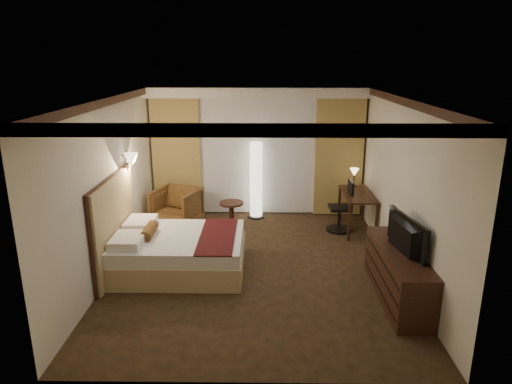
{
  "coord_description": "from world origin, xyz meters",
  "views": [
    {
      "loc": [
        0.1,
        -6.75,
        3.26
      ],
      "look_at": [
        0.0,
        0.4,
        1.15
      ],
      "focal_mm": 32.0,
      "sensor_mm": 36.0,
      "label": 1
    }
  ],
  "objects_px": {
    "desk": "(357,212)",
    "armchair": "(176,206)",
    "floor_lamp": "(256,180)",
    "side_table": "(232,215)",
    "office_chair": "(340,206)",
    "television": "(400,230)",
    "dresser": "(398,274)",
    "bed": "(181,252)"
  },
  "relations": [
    {
      "from": "dresser",
      "to": "floor_lamp",
      "type": "bearing_deg",
      "value": 121.02
    },
    {
      "from": "bed",
      "to": "side_table",
      "type": "relative_size",
      "value": 3.79
    },
    {
      "from": "armchair",
      "to": "television",
      "type": "bearing_deg",
      "value": -18.03
    },
    {
      "from": "armchair",
      "to": "floor_lamp",
      "type": "bearing_deg",
      "value": 38.78
    },
    {
      "from": "armchair",
      "to": "office_chair",
      "type": "distance_m",
      "value": 3.23
    },
    {
      "from": "office_chair",
      "to": "television",
      "type": "distance_m",
      "value": 2.68
    },
    {
      "from": "bed",
      "to": "floor_lamp",
      "type": "xyz_separation_m",
      "value": [
        1.17,
        2.51,
        0.52
      ]
    },
    {
      "from": "armchair",
      "to": "side_table",
      "type": "relative_size",
      "value": 1.6
    },
    {
      "from": "desk",
      "to": "floor_lamp",
      "type": "bearing_deg",
      "value": 160.08
    },
    {
      "from": "television",
      "to": "side_table",
      "type": "bearing_deg",
      "value": 31.93
    },
    {
      "from": "armchair",
      "to": "dresser",
      "type": "xyz_separation_m",
      "value": [
        3.61,
        -2.84,
        -0.06
      ]
    },
    {
      "from": "bed",
      "to": "dresser",
      "type": "bearing_deg",
      "value": -15.02
    },
    {
      "from": "side_table",
      "to": "television",
      "type": "height_order",
      "value": "television"
    },
    {
      "from": "floor_lamp",
      "to": "office_chair",
      "type": "height_order",
      "value": "floor_lamp"
    },
    {
      "from": "desk",
      "to": "television",
      "type": "relative_size",
      "value": 1.16
    },
    {
      "from": "office_chair",
      "to": "bed",
      "type": "bearing_deg",
      "value": -149.35
    },
    {
      "from": "side_table",
      "to": "desk",
      "type": "height_order",
      "value": "desk"
    },
    {
      "from": "floor_lamp",
      "to": "television",
      "type": "distance_m",
      "value": 3.92
    },
    {
      "from": "side_table",
      "to": "office_chair",
      "type": "xyz_separation_m",
      "value": [
        2.11,
        -0.15,
        0.24
      ]
    },
    {
      "from": "bed",
      "to": "armchair",
      "type": "distance_m",
      "value": 2.03
    },
    {
      "from": "floor_lamp",
      "to": "armchair",
      "type": "bearing_deg",
      "value": -161.6
    },
    {
      "from": "bed",
      "to": "floor_lamp",
      "type": "bearing_deg",
      "value": 65.09
    },
    {
      "from": "side_table",
      "to": "desk",
      "type": "bearing_deg",
      "value": -2.4
    },
    {
      "from": "bed",
      "to": "desk",
      "type": "height_order",
      "value": "desk"
    },
    {
      "from": "side_table",
      "to": "office_chair",
      "type": "relative_size",
      "value": 0.52
    },
    {
      "from": "side_table",
      "to": "floor_lamp",
      "type": "distance_m",
      "value": 0.95
    },
    {
      "from": "bed",
      "to": "office_chair",
      "type": "height_order",
      "value": "office_chair"
    },
    {
      "from": "side_table",
      "to": "television",
      "type": "relative_size",
      "value": 0.5
    },
    {
      "from": "armchair",
      "to": "dresser",
      "type": "relative_size",
      "value": 0.45
    },
    {
      "from": "side_table",
      "to": "desk",
      "type": "xyz_separation_m",
      "value": [
        2.46,
        -0.1,
        0.11
      ]
    },
    {
      "from": "floor_lamp",
      "to": "television",
      "type": "bearing_deg",
      "value": -59.36
    },
    {
      "from": "television",
      "to": "armchair",
      "type": "bearing_deg",
      "value": 41.6
    },
    {
      "from": "desk",
      "to": "armchair",
      "type": "bearing_deg",
      "value": 176.98
    },
    {
      "from": "desk",
      "to": "dresser",
      "type": "height_order",
      "value": "desk"
    },
    {
      "from": "side_table",
      "to": "floor_lamp",
      "type": "height_order",
      "value": "floor_lamp"
    },
    {
      "from": "bed",
      "to": "armchair",
      "type": "bearing_deg",
      "value": 101.98
    },
    {
      "from": "office_chair",
      "to": "floor_lamp",
      "type": "bearing_deg",
      "value": 153.56
    },
    {
      "from": "armchair",
      "to": "floor_lamp",
      "type": "height_order",
      "value": "floor_lamp"
    },
    {
      "from": "armchair",
      "to": "office_chair",
      "type": "bearing_deg",
      "value": 16.15
    },
    {
      "from": "side_table",
      "to": "office_chair",
      "type": "height_order",
      "value": "office_chair"
    },
    {
      "from": "side_table",
      "to": "office_chair",
      "type": "distance_m",
      "value": 2.13
    },
    {
      "from": "armchair",
      "to": "office_chair",
      "type": "xyz_separation_m",
      "value": [
        3.22,
        -0.24,
        0.09
      ]
    }
  ]
}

